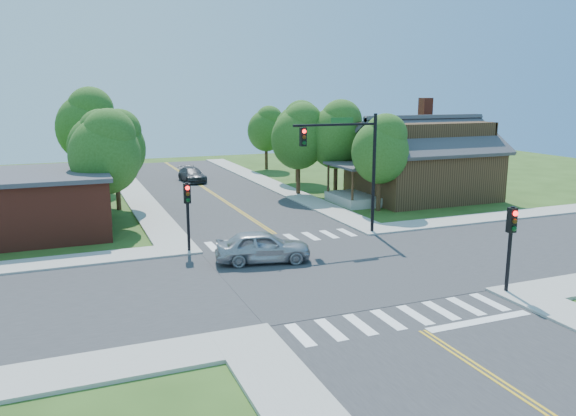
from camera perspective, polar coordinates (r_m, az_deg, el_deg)
name	(u,v)px	position (r m, az deg, el deg)	size (l,w,h in m)	color
ground	(330,271)	(27.19, 4.26, -6.39)	(100.00, 100.00, 0.00)	#2B4816
road_ns	(330,270)	(27.18, 4.26, -6.35)	(10.00, 90.00, 0.04)	#2D2D30
road_ew	(330,270)	(27.18, 4.26, -6.34)	(90.00, 10.00, 0.04)	#2D2D30
intersection_patch	(330,271)	(27.19, 4.26, -6.39)	(10.20, 10.20, 0.06)	#2D2D30
sidewalk_ne	(416,193)	(48.31, 12.87, 1.48)	(40.00, 40.00, 0.14)	#9E9B93
crosswalk_north	(283,239)	(32.62, -0.55, -3.17)	(8.85, 2.00, 0.01)	white
crosswalk_south	(402,317)	(22.14, 11.48, -10.82)	(8.85, 2.00, 0.01)	white
centerline	(330,270)	(27.17, 4.26, -6.30)	(0.30, 90.00, 0.01)	gold
stop_bar	(479,322)	(22.56, 18.88, -10.92)	(4.60, 0.45, 0.09)	white
signal_mast_ne	(349,155)	(32.80, 6.23, 5.39)	(5.30, 0.42, 7.20)	black
signal_pole_se	(511,233)	(25.16, 21.72, -2.41)	(0.34, 0.42, 3.80)	black
signal_pole_nw	(188,204)	(29.88, -10.17, 0.40)	(0.34, 0.42, 3.80)	black
house_ne	(422,157)	(46.16, 13.44, 5.08)	(13.05, 8.80, 7.11)	#311E11
building_nw	(18,204)	(37.03, -25.78, 0.36)	(10.40, 8.40, 3.73)	maroon
tree_e_a	(382,148)	(40.37, 9.49, 6.08)	(4.10, 3.89, 6.97)	#382314
tree_e_b	(337,133)	(45.99, 5.05, 7.60)	(4.62, 4.39, 7.85)	#382314
tree_e_c	(298,129)	(52.94, 1.07, 8.07)	(4.52, 4.29, 7.68)	#382314
tree_e_d	(267,128)	(61.74, -2.15, 8.15)	(4.09, 3.88, 6.95)	#382314
tree_w_a	(106,150)	(36.62, -17.99, 5.61)	(4.39, 4.17, 7.47)	#382314
tree_w_b	(98,143)	(43.32, -18.70, 6.23)	(4.25, 4.04, 7.23)	#382314
tree_w_c	(89,123)	(50.73, -19.60, 8.11)	(5.22, 4.95, 8.87)	#382314
tree_w_d	(89,137)	(59.92, -19.54, 6.80)	(3.56, 3.38, 6.05)	#382314
tree_house	(300,135)	(45.94, 1.19, 7.45)	(4.48, 4.26, 7.62)	#382314
tree_bldg	(116,144)	(41.93, -17.04, 6.21)	(4.28, 4.06, 7.27)	#382314
car_silver	(263,247)	(28.18, -2.57, -3.99)	(5.06, 2.87, 1.62)	#ABACB2
car_dgrey	(192,175)	(54.04, -9.71, 3.32)	(2.16, 4.68, 1.32)	#2F3135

